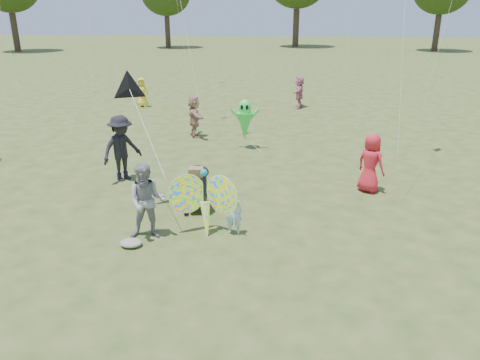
% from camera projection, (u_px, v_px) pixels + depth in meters
% --- Properties ---
extents(ground, '(160.00, 160.00, 0.00)m').
position_uv_depth(ground, '(243.00, 258.00, 9.27)').
color(ground, '#51592B').
rests_on(ground, ground).
extents(child_girl, '(0.40, 0.28, 1.04)m').
position_uv_depth(child_girl, '(234.00, 212.00, 10.11)').
color(child_girl, '#A6D1EA').
rests_on(child_girl, ground).
extents(adult_man, '(0.89, 0.74, 1.67)m').
position_uv_depth(adult_man, '(147.00, 202.00, 9.84)').
color(adult_man, gray).
rests_on(adult_man, ground).
extents(grey_bag, '(0.47, 0.38, 0.15)m').
position_uv_depth(grey_bag, '(131.00, 243.00, 9.72)').
color(grey_bag, gray).
rests_on(grey_bag, ground).
extents(crowd_a, '(0.91, 0.90, 1.59)m').
position_uv_depth(crowd_a, '(371.00, 163.00, 12.42)').
color(crowd_a, red).
rests_on(crowd_a, ground).
extents(crowd_b, '(1.31, 1.39, 1.89)m').
position_uv_depth(crowd_b, '(122.00, 148.00, 13.20)').
color(crowd_b, black).
rests_on(crowd_b, ground).
extents(crowd_d, '(0.95, 1.55, 1.59)m').
position_uv_depth(crowd_d, '(194.00, 116.00, 17.81)').
color(crowd_d, tan).
rests_on(crowd_d, ground).
extents(crowd_g, '(0.79, 0.61, 1.44)m').
position_uv_depth(crowd_g, '(142.00, 92.00, 23.34)').
color(crowd_g, yellow).
rests_on(crowd_g, ground).
extents(crowd_j, '(0.64, 1.47, 1.54)m').
position_uv_depth(crowd_j, '(299.00, 92.00, 23.20)').
color(crowd_j, '#C36F86').
rests_on(crowd_j, ground).
extents(jogging_stroller, '(0.58, 1.09, 1.09)m').
position_uv_depth(jogging_stroller, '(197.00, 185.00, 11.38)').
color(jogging_stroller, black).
rests_on(jogging_stroller, ground).
extents(butterfly_kite, '(1.74, 0.75, 1.67)m').
position_uv_depth(butterfly_kite, '(205.00, 202.00, 10.09)').
color(butterfly_kite, orange).
rests_on(butterfly_kite, ground).
extents(delta_kite_rig, '(1.56, 1.79, 2.02)m').
position_uv_depth(delta_kite_rig, '(129.00, 89.00, 10.63)').
color(delta_kite_rig, black).
rests_on(delta_kite_rig, ground).
extents(alien_kite, '(1.12, 0.69, 1.74)m').
position_uv_depth(alien_kite, '(245.00, 121.00, 16.24)').
color(alien_kite, '#35E44C').
rests_on(alien_kite, ground).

